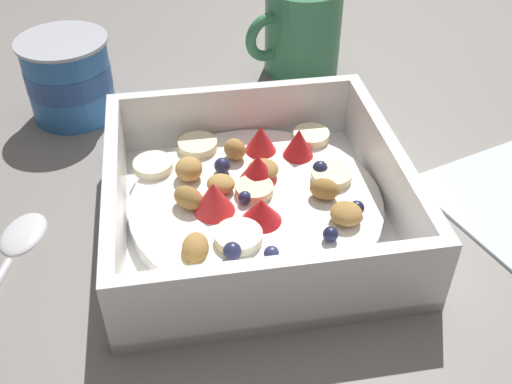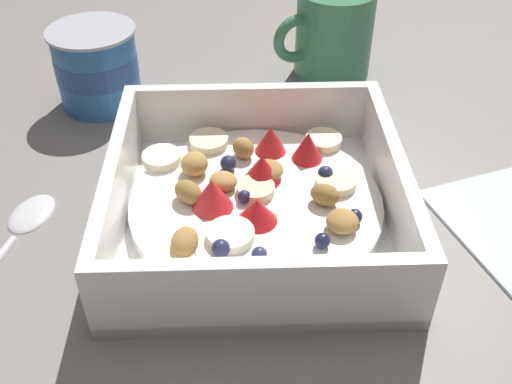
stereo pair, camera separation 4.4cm
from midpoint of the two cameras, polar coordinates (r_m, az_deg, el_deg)
name	(u,v)px [view 1 (the left image)]	position (r m, az deg, el deg)	size (l,w,h in m)	color
ground_plane	(253,209)	(0.47, -2.97, -1.77)	(2.40, 2.40, 0.00)	gray
fruit_bowl	(255,202)	(0.45, -2.89, -1.03)	(0.21, 0.21, 0.06)	white
spoon	(6,260)	(0.47, -25.21, -6.02)	(0.06, 0.17, 0.01)	silver
yogurt_cup	(69,77)	(0.60, -19.45, 10.19)	(0.08, 0.08, 0.08)	#3370B7
coffee_mug	(301,30)	(0.65, 2.32, 15.11)	(0.11, 0.08, 0.09)	#3D8456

